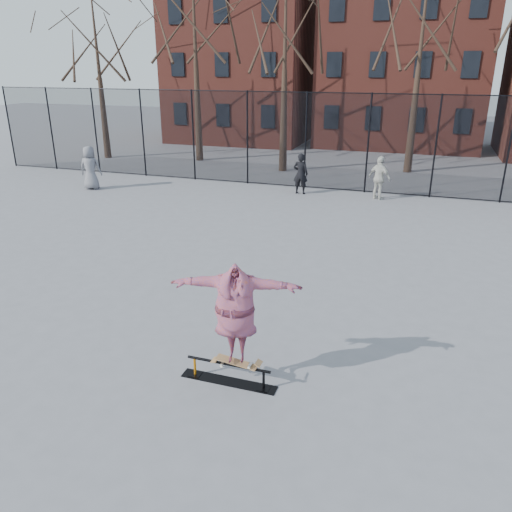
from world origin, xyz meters
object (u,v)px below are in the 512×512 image
(skate_rail, at_px, (229,374))
(skater, at_px, (236,314))
(skateboard, at_px, (237,362))
(bystander_grey, at_px, (90,168))
(bystander_white, at_px, (380,178))
(bystander_black, at_px, (301,174))

(skate_rail, distance_m, skater, 1.18)
(skate_rail, relative_size, skater, 0.80)
(skateboard, bearing_deg, bystander_grey, 134.24)
(skate_rail, xyz_separation_m, skateboard, (0.15, 0.00, 0.27))
(skater, bearing_deg, skateboard, 0.00)
(skateboard, xyz_separation_m, bystander_grey, (-10.83, 11.13, 0.50))
(skate_rail, relative_size, bystander_grey, 0.91)
(skateboard, distance_m, skater, 0.90)
(skateboard, bearing_deg, skater, 0.00)
(skate_rail, xyz_separation_m, bystander_white, (1.13, 13.28, 0.71))
(bystander_white, bearing_deg, skater, 117.63)
(bystander_black, bearing_deg, skate_rail, 97.16)
(skater, distance_m, bystander_white, 13.33)
(skater, bearing_deg, bystander_black, 86.27)
(skateboard, distance_m, bystander_black, 13.39)
(skateboard, relative_size, skater, 0.36)
(skater, xyz_separation_m, bystander_white, (0.99, 13.28, -0.46))
(skater, xyz_separation_m, bystander_grey, (-10.83, 11.13, -0.40))
(skateboard, distance_m, bystander_white, 13.33)
(bystander_grey, relative_size, bystander_black, 1.10)
(bystander_white, bearing_deg, skate_rail, 117.00)
(skateboard, bearing_deg, skate_rail, -180.00)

